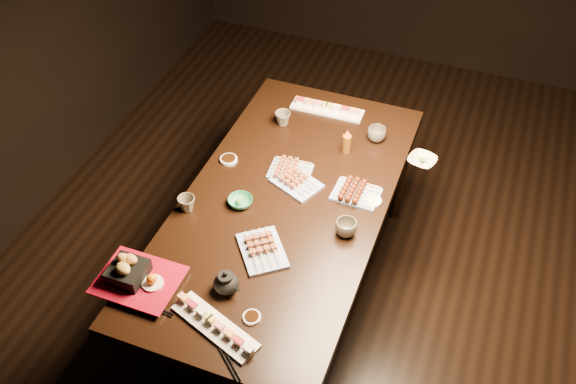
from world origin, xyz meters
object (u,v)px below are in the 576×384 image
(yakitori_plate_center, at_px, (297,180))
(tempura_tray, at_px, (137,274))
(teacup_mid_right, at_px, (346,228))
(dining_table, at_px, (284,256))
(teacup_far_left, at_px, (283,118))
(teacup_near_left, at_px, (187,204))
(condiment_bottle, at_px, (347,141))
(teacup_far_right, at_px, (377,134))
(teapot, at_px, (226,281))
(yakitori_plate_left, at_px, (290,168))
(edamame_bowl_green, at_px, (240,202))
(edamame_bowl_cream, at_px, (422,161))
(sushi_platter_near, at_px, (215,324))
(sushi_platter_far, at_px, (327,107))
(yakitori_plate_right, at_px, (262,247))

(yakitori_plate_center, relative_size, tempura_tray, 0.66)
(yakitori_plate_center, relative_size, teacup_mid_right, 2.30)
(dining_table, bearing_deg, teacup_far_left, 128.19)
(teacup_near_left, relative_size, condiment_bottle, 0.59)
(dining_table, relative_size, teacup_far_right, 19.44)
(dining_table, height_order, teacup_far_left, teacup_far_left)
(tempura_tray, distance_m, teapot, 0.36)
(dining_table, bearing_deg, teacup_mid_right, 1.31)
(tempura_tray, bearing_deg, yakitori_plate_left, 68.24)
(edamame_bowl_green, xyz_separation_m, edamame_bowl_cream, (0.71, 0.57, -0.00))
(teacup_mid_right, bearing_deg, teapot, -127.88)
(edamame_bowl_green, distance_m, teacup_far_left, 0.62)
(teacup_far_right, bearing_deg, teacup_mid_right, -86.19)
(teapot, bearing_deg, tempura_tray, -143.10)
(dining_table, xyz_separation_m, teacup_mid_right, (0.32, -0.09, 0.41))
(teacup_far_left, bearing_deg, teapot, -80.70)
(sushi_platter_near, distance_m, condiment_bottle, 1.18)
(yakitori_plate_center, bearing_deg, sushi_platter_far, 118.43)
(edamame_bowl_green, height_order, teacup_mid_right, teacup_mid_right)
(dining_table, bearing_deg, yakitori_plate_left, 119.18)
(sushi_platter_far, xyz_separation_m, teacup_far_right, (0.31, -0.15, 0.01))
(dining_table, relative_size, yakitori_plate_center, 8.34)
(edamame_bowl_green, height_order, teacup_near_left, teacup_near_left)
(teacup_far_left, bearing_deg, yakitori_plate_center, -60.81)
(edamame_bowl_cream, bearing_deg, teacup_far_right, 159.50)
(sushi_platter_near, relative_size, yakitori_plate_left, 1.90)
(sushi_platter_far, distance_m, edamame_bowl_green, 0.83)
(teacup_near_left, distance_m, teapot, 0.49)
(sushi_platter_far, height_order, yakitori_plate_right, yakitori_plate_right)
(yakitori_plate_left, xyz_separation_m, edamame_bowl_green, (-0.14, -0.28, -0.01))
(teacup_far_right, xyz_separation_m, teapot, (-0.31, -1.13, 0.02))
(yakitori_plate_left, relative_size, teacup_far_left, 2.48)
(sushi_platter_far, distance_m, teacup_far_right, 0.34)
(sushi_platter_far, relative_size, yakitori_plate_center, 1.80)
(yakitori_plate_left, distance_m, edamame_bowl_cream, 0.64)
(edamame_bowl_cream, relative_size, teacup_near_left, 1.69)
(edamame_bowl_cream, relative_size, teacup_far_right, 1.43)
(dining_table, height_order, yakitori_plate_right, yakitori_plate_right)
(dining_table, height_order, edamame_bowl_cream, edamame_bowl_cream)
(edamame_bowl_green, relative_size, tempura_tray, 0.34)
(yakitori_plate_center, relative_size, yakitori_plate_left, 1.08)
(yakitori_plate_center, relative_size, teacup_far_right, 2.33)
(yakitori_plate_right, distance_m, condiment_bottle, 0.77)
(dining_table, xyz_separation_m, yakitori_plate_left, (-0.05, 0.20, 0.40))
(teacup_far_left, distance_m, teapot, 1.09)
(dining_table, bearing_deg, edamame_bowl_green, -138.98)
(sushi_platter_near, bearing_deg, edamame_bowl_cream, 86.53)
(dining_table, distance_m, yakitori_plate_center, 0.42)
(edamame_bowl_cream, xyz_separation_m, teacup_mid_right, (-0.21, -0.57, 0.02))
(sushi_platter_far, distance_m, teapot, 1.27)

